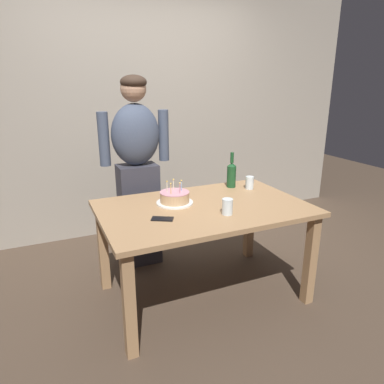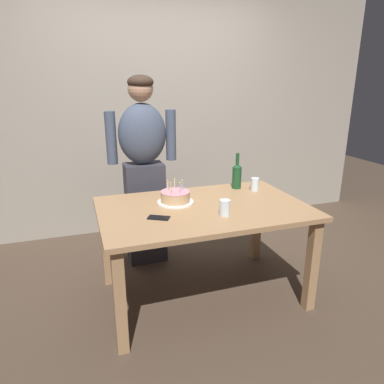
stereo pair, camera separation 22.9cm
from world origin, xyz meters
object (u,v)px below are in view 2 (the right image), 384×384
(birthday_cake, at_px, (175,197))
(wine_bottle, at_px, (237,175))
(cell_phone, at_px, (159,218))
(water_glass_near, at_px, (225,208))
(water_glass_far, at_px, (255,184))
(person_man_bearded, at_px, (144,169))

(birthday_cake, relative_size, wine_bottle, 0.91)
(birthday_cake, relative_size, cell_phone, 1.90)
(water_glass_near, xyz_separation_m, water_glass_far, (0.47, 0.44, -0.00))
(water_glass_far, relative_size, cell_phone, 0.74)
(water_glass_far, xyz_separation_m, wine_bottle, (-0.11, 0.11, 0.06))
(birthday_cake, distance_m, person_man_bearded, 0.61)
(birthday_cake, height_order, cell_phone, birthday_cake)
(water_glass_near, distance_m, wine_bottle, 0.66)
(water_glass_far, height_order, wine_bottle, wine_bottle)
(wine_bottle, relative_size, person_man_bearded, 0.18)
(cell_phone, distance_m, person_man_bearded, 0.86)
(person_man_bearded, bearing_deg, birthday_cake, 101.31)
(water_glass_near, height_order, water_glass_far, water_glass_near)
(cell_phone, relative_size, person_man_bearded, 0.09)
(cell_phone, xyz_separation_m, person_man_bearded, (0.07, 0.85, 0.13))
(birthday_cake, height_order, wine_bottle, wine_bottle)
(birthday_cake, relative_size, person_man_bearded, 0.16)
(cell_phone, height_order, person_man_bearded, person_man_bearded)
(water_glass_near, bearing_deg, water_glass_far, 43.64)
(birthday_cake, xyz_separation_m, water_glass_near, (0.25, -0.35, 0.01))
(water_glass_far, xyz_separation_m, person_man_bearded, (-0.83, 0.50, 0.08))
(water_glass_near, relative_size, cell_phone, 0.77)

